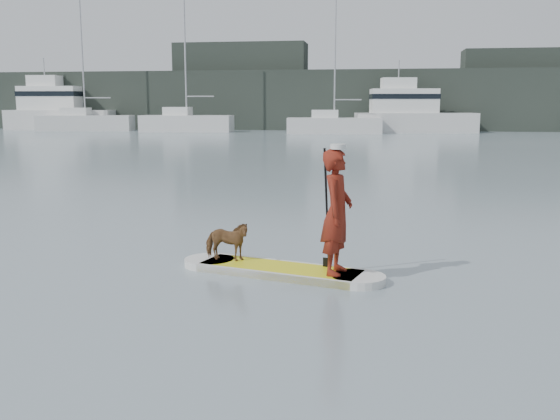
# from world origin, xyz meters

# --- Properties ---
(ground) EXTENTS (140.00, 140.00, 0.00)m
(ground) POSITION_xyz_m (0.00, 0.00, 0.00)
(ground) COLOR slate
(ground) RESTS_ON ground
(paddleboard) EXTENTS (3.21, 1.45, 0.12)m
(paddleboard) POSITION_xyz_m (3.30, -3.65, 0.06)
(paddleboard) COLOR yellow
(paddleboard) RESTS_ON ground
(paddler) EXTENTS (0.54, 0.73, 1.82)m
(paddler) POSITION_xyz_m (4.17, -3.89, 1.03)
(paddler) COLOR maroon
(paddler) RESTS_ON paddleboard
(white_cap) EXTENTS (0.22, 0.22, 0.07)m
(white_cap) POSITION_xyz_m (4.17, -3.89, 1.98)
(white_cap) COLOR silver
(white_cap) RESTS_ON paddler
(dog) EXTENTS (0.77, 0.40, 0.63)m
(dog) POSITION_xyz_m (2.40, -3.41, 0.44)
(dog) COLOR brown
(dog) RESTS_ON paddleboard
(paddle) EXTENTS (0.11, 0.30, 2.00)m
(paddle) POSITION_xyz_m (4.00, -3.55, 0.80)
(paddle) COLOR black
(paddle) RESTS_ON ground
(sailboat_b) EXTENTS (9.61, 4.25, 13.79)m
(sailboat_b) POSITION_xyz_m (-24.32, 46.28, 0.96)
(sailboat_b) COLOR silver
(sailboat_b) RESTS_ON ground
(sailboat_c) EXTENTS (8.82, 3.31, 12.47)m
(sailboat_c) POSITION_xyz_m (-13.49, 45.22, 0.92)
(sailboat_c) COLOR silver
(sailboat_c) RESTS_ON ground
(sailboat_d) EXTENTS (8.59, 3.31, 12.38)m
(sailboat_d) POSITION_xyz_m (0.71, 43.70, 0.88)
(sailboat_d) COLOR silver
(sailboat_d) RESTS_ON ground
(motor_yacht_a) EXTENTS (11.35, 4.76, 6.61)m
(motor_yacht_a) POSITION_xyz_m (7.59, 46.92, 1.86)
(motor_yacht_a) COLOR silver
(motor_yacht_a) RESTS_ON ground
(motor_yacht_b) EXTENTS (11.36, 4.57, 7.34)m
(motor_yacht_b) POSITION_xyz_m (-28.61, 48.90, 2.06)
(motor_yacht_b) COLOR silver
(motor_yacht_b) RESTS_ON ground
(shore_mass) EXTENTS (90.00, 6.00, 6.00)m
(shore_mass) POSITION_xyz_m (0.00, 53.00, 3.00)
(shore_mass) COLOR black
(shore_mass) RESTS_ON ground
(shore_building_west) EXTENTS (14.00, 4.00, 9.00)m
(shore_building_west) POSITION_xyz_m (-10.00, 54.00, 4.50)
(shore_building_west) COLOR black
(shore_building_west) RESTS_ON ground
(shore_building_east) EXTENTS (10.00, 4.00, 8.00)m
(shore_building_east) POSITION_xyz_m (18.00, 54.00, 4.00)
(shore_building_east) COLOR black
(shore_building_east) RESTS_ON ground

